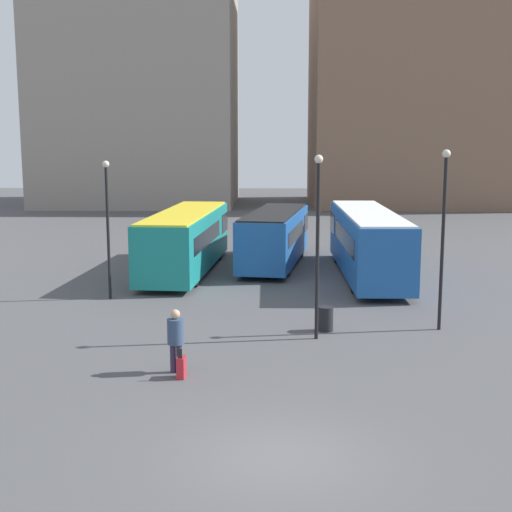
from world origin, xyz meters
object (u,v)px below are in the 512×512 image
(lamp_post_0, at_px, (318,233))
(trash_bin, at_px, (326,319))
(traveler, at_px, (176,335))
(lamp_post_2, at_px, (108,218))
(bus_1, at_px, (275,236))
(bus_2, at_px, (367,241))
(suitcase, at_px, (181,367))
(lamp_post_1, at_px, (443,226))
(bus_0, at_px, (186,239))

(lamp_post_0, distance_m, trash_bin, 3.28)
(traveler, bearing_deg, lamp_post_2, 28.40)
(bus_1, height_order, bus_2, bus_2)
(bus_1, bearing_deg, traveler, 179.45)
(traveler, relative_size, suitcase, 2.09)
(bus_1, xyz_separation_m, lamp_post_0, (1.31, -13.78, 1.99))
(bus_1, height_order, lamp_post_1, lamp_post_1)
(lamp_post_1, bearing_deg, lamp_post_0, -164.17)
(bus_2, distance_m, trash_bin, 10.43)
(traveler, distance_m, suitcase, 0.93)
(bus_1, bearing_deg, bus_2, -113.77)
(bus_2, height_order, trash_bin, bus_2)
(bus_0, bearing_deg, bus_2, -92.10)
(bus_2, xyz_separation_m, lamp_post_1, (1.23, -9.72, 1.90))
(bus_2, xyz_separation_m, lamp_post_0, (-3.11, -10.95, 1.82))
(lamp_post_2, bearing_deg, bus_2, 24.53)
(bus_1, bearing_deg, suitcase, -179.65)
(lamp_post_0, bearing_deg, trash_bin, 68.43)
(traveler, relative_size, lamp_post_0, 0.30)
(bus_1, relative_size, bus_2, 0.80)
(suitcase, bearing_deg, trash_bin, -36.01)
(suitcase, xyz_separation_m, lamp_post_1, (8.32, 5.23, 3.30))
(bus_2, height_order, lamp_post_2, lamp_post_2)
(bus_0, xyz_separation_m, bus_1, (4.42, 1.82, -0.09))
(lamp_post_0, bearing_deg, bus_1, 95.44)
(bus_0, height_order, lamp_post_2, lamp_post_2)
(trash_bin, bearing_deg, traveler, -135.52)
(bus_1, bearing_deg, lamp_post_0, -165.67)
(bus_0, bearing_deg, suitcase, -169.33)
(lamp_post_0, xyz_separation_m, lamp_post_2, (-8.17, 5.80, -0.19))
(bus_1, distance_m, trash_bin, 12.97)
(trash_bin, bearing_deg, lamp_post_2, 150.48)
(bus_1, xyz_separation_m, trash_bin, (1.69, -12.82, -1.12))
(trash_bin, bearing_deg, suitcase, -131.33)
(lamp_post_1, bearing_deg, trash_bin, -176.15)
(traveler, distance_m, lamp_post_0, 6.00)
(lamp_post_1, bearing_deg, traveler, -150.85)
(suitcase, relative_size, lamp_post_2, 0.15)
(lamp_post_0, relative_size, lamp_post_1, 0.98)
(bus_0, relative_size, traveler, 6.32)
(bus_1, distance_m, traveler, 17.55)
(bus_2, height_order, lamp_post_1, lamp_post_1)
(bus_1, bearing_deg, trash_bin, -163.58)
(lamp_post_0, xyz_separation_m, trash_bin, (0.38, 0.96, -3.11))
(bus_0, bearing_deg, lamp_post_2, 162.81)
(traveler, xyz_separation_m, suitcase, (0.21, -0.47, -0.78))
(bus_0, height_order, bus_1, bus_0)
(bus_1, distance_m, bus_2, 5.25)
(lamp_post_1, xyz_separation_m, lamp_post_2, (-12.50, 4.57, -0.27))
(bus_0, relative_size, lamp_post_1, 1.87)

